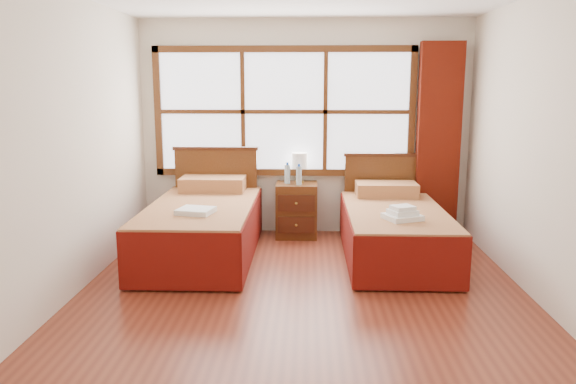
{
  "coord_description": "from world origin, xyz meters",
  "views": [
    {
      "loc": [
        0.04,
        -4.65,
        1.83
      ],
      "look_at": [
        -0.15,
        0.7,
        0.8
      ],
      "focal_mm": 35.0,
      "sensor_mm": 36.0,
      "label": 1
    }
  ],
  "objects": [
    {
      "name": "wall_right",
      "position": [
        2.0,
        0.0,
        1.3
      ],
      "size": [
        0.0,
        4.5,
        4.5
      ],
      "primitive_type": "plane",
      "rotation": [
        1.57,
        0.0,
        -1.57
      ],
      "color": "silver",
      "rests_on": "floor"
    },
    {
      "name": "wall_back",
      "position": [
        0.0,
        2.25,
        1.3
      ],
      "size": [
        4.0,
        0.0,
        4.0
      ],
      "primitive_type": "plane",
      "rotation": [
        1.57,
        0.0,
        0.0
      ],
      "color": "silver",
      "rests_on": "floor"
    },
    {
      "name": "curtain",
      "position": [
        1.6,
        2.11,
        1.17
      ],
      "size": [
        0.5,
        0.16,
        2.3
      ],
      "primitive_type": "cube",
      "color": "#5D1509",
      "rests_on": "wall_back"
    },
    {
      "name": "wall_left",
      "position": [
        -2.0,
        0.0,
        1.3
      ],
      "size": [
        0.0,
        4.5,
        4.5
      ],
      "primitive_type": "plane",
      "rotation": [
        1.57,
        0.0,
        1.57
      ],
      "color": "silver",
      "rests_on": "floor"
    },
    {
      "name": "bottle_far",
      "position": [
        -0.06,
        1.9,
        0.77
      ],
      "size": [
        0.07,
        0.07,
        0.25
      ],
      "color": "#A3C4D2",
      "rests_on": "nightstand"
    },
    {
      "name": "lamp",
      "position": [
        -0.06,
        2.06,
        0.91
      ],
      "size": [
        0.19,
        0.19,
        0.36
      ],
      "color": "gold",
      "rests_on": "nightstand"
    },
    {
      "name": "towels_right",
      "position": [
        0.96,
        0.68,
        0.59
      ],
      "size": [
        0.41,
        0.39,
        0.14
      ],
      "rotation": [
        0.0,
        0.0,
        0.41
      ],
      "color": "white",
      "rests_on": "bed_right"
    },
    {
      "name": "nightstand",
      "position": [
        -0.09,
        1.99,
        0.33
      ],
      "size": [
        0.49,
        0.48,
        0.66
      ],
      "color": "#512B11",
      "rests_on": "floor"
    },
    {
      "name": "floor",
      "position": [
        0.0,
        0.0,
        0.0
      ],
      "size": [
        4.5,
        4.5,
        0.0
      ],
      "primitive_type": "plane",
      "color": "brown",
      "rests_on": "ground"
    },
    {
      "name": "bed_right",
      "position": [
        0.97,
        1.2,
        0.31
      ],
      "size": [
        1.04,
        2.06,
        1.01
      ],
      "color": "#3D1B0C",
      "rests_on": "floor"
    },
    {
      "name": "bed_left",
      "position": [
        -1.09,
        1.2,
        0.33
      ],
      "size": [
        1.11,
        2.15,
        1.08
      ],
      "color": "#3D1B0C",
      "rests_on": "floor"
    },
    {
      "name": "window",
      "position": [
        -0.25,
        2.21,
        1.5
      ],
      "size": [
        3.16,
        0.06,
        1.56
      ],
      "color": "white",
      "rests_on": "wall_back"
    },
    {
      "name": "towels_left",
      "position": [
        -1.06,
        0.71,
        0.6
      ],
      "size": [
        0.39,
        0.36,
        0.05
      ],
      "rotation": [
        0.0,
        0.0,
        -0.22
      ],
      "color": "white",
      "rests_on": "bed_left"
    },
    {
      "name": "bottle_near",
      "position": [
        -0.2,
        1.99,
        0.77
      ],
      "size": [
        0.07,
        0.07,
        0.26
      ],
      "color": "#A3C4D2",
      "rests_on": "nightstand"
    }
  ]
}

